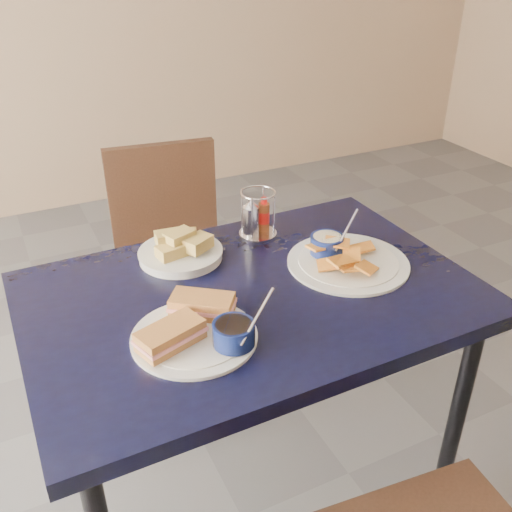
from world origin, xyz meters
name	(u,v)px	position (x,y,z in m)	size (l,w,h in m)	color
dining_table	(252,316)	(0.07, 0.07, 0.67)	(1.09, 0.73, 0.75)	black
chair_far	(169,246)	(0.09, 0.84, 0.49)	(0.45, 0.43, 0.85)	black
sandwich_plate	(198,328)	(-0.12, -0.05, 0.77)	(0.30, 0.28, 0.12)	white
plantain_plate	(342,257)	(0.34, 0.09, 0.77)	(0.32, 0.32, 0.12)	white
bread_basket	(181,250)	(-0.04, 0.30, 0.78)	(0.22, 0.22, 0.08)	white
condiment_caddy	(256,217)	(0.21, 0.33, 0.81)	(0.11, 0.11, 0.14)	silver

